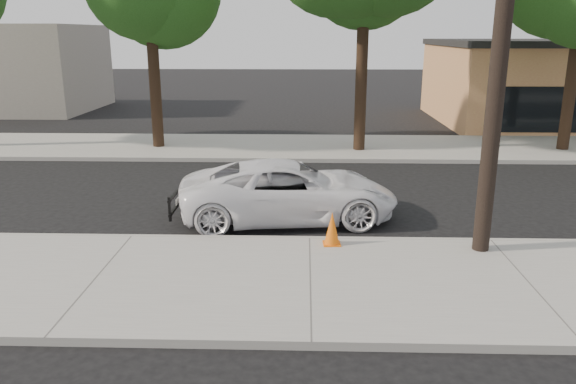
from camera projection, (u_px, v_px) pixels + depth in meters
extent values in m
plane|color=black|center=(309.00, 214.00, 14.57)|extent=(120.00, 120.00, 0.00)
cube|color=gray|center=(310.00, 283.00, 10.42)|extent=(90.00, 4.40, 0.15)
cube|color=gray|center=(308.00, 147.00, 22.72)|extent=(90.00, 5.00, 0.15)
cube|color=#9E9B93|center=(309.00, 240.00, 12.53)|extent=(90.00, 0.12, 0.16)
cylinder|color=black|center=(502.00, 27.00, 10.60)|extent=(0.34, 0.34, 9.00)
cylinder|color=black|center=(155.00, 93.00, 22.01)|extent=(0.44, 0.44, 4.25)
cylinder|color=black|center=(361.00, 88.00, 21.32)|extent=(0.44, 0.44, 4.75)
cylinder|color=black|center=(570.00, 92.00, 21.42)|extent=(0.44, 0.44, 4.40)
imported|color=white|center=(289.00, 191.00, 13.98)|extent=(5.64, 3.14, 1.49)
cube|color=orange|center=(332.00, 244.00, 12.11)|extent=(0.39, 0.39, 0.02)
cone|color=orange|center=(332.00, 228.00, 12.01)|extent=(0.35, 0.35, 0.72)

